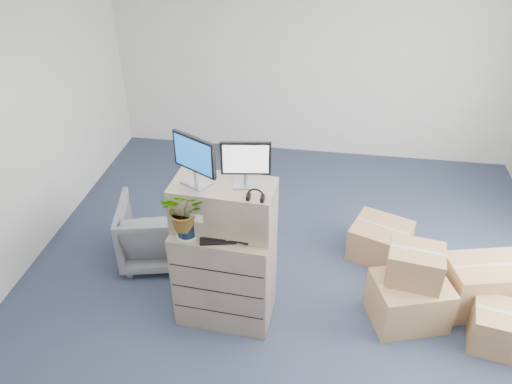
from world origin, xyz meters
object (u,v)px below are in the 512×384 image
monitor_right (246,162)px  office_chair (158,228)px  filing_cabinet_lower (225,273)px  monitor_left (194,158)px  potted_plant (185,215)px  keyboard (226,237)px  water_bottle (233,216)px

monitor_right → office_chair: (-1.15, 0.67, -1.34)m
filing_cabinet_lower → office_chair: size_ratio=1.28×
monitor_left → potted_plant: bearing=-84.0°
monitor_right → keyboard: monitor_right is taller
filing_cabinet_lower → potted_plant: 0.83m
keyboard → office_chair: (-0.99, 0.85, -0.66)m
filing_cabinet_lower → keyboard: (0.05, -0.11, 0.55)m
monitor_left → potted_plant: monitor_left is taller
monitor_right → potted_plant: (-0.51, -0.20, -0.46)m
filing_cabinet_lower → water_bottle: (0.08, 0.07, 0.65)m
monitor_left → keyboard: 0.77m
monitor_left → monitor_right: size_ratio=1.07×
keyboard → water_bottle: water_bottle is taller
filing_cabinet_lower → potted_plant: size_ratio=2.54×
potted_plant → keyboard: bearing=3.3°
filing_cabinet_lower → keyboard: 0.56m
filing_cabinet_lower → water_bottle: 0.66m
monitor_left → office_chair: 1.69m
monitor_right → water_bottle: size_ratio=1.82×
monitor_right → filing_cabinet_lower: bearing=-169.4°
monitor_right → office_chair: bearing=141.5°
monitor_left → water_bottle: (0.31, 0.04, -0.60)m
water_bottle → monitor_right: bearing=-1.1°
monitor_right → keyboard: bearing=-138.0°
filing_cabinet_lower → office_chair: (-0.94, 0.74, -0.12)m
monitor_left → potted_plant: (-0.07, -0.17, -0.48)m
filing_cabinet_lower → potted_plant: bearing=-152.6°
keyboard → office_chair: 1.47m
keyboard → water_bottle: 0.21m
keyboard → filing_cabinet_lower: bearing=102.4°
filing_cabinet_lower → monitor_right: (0.21, 0.07, 1.23)m
office_chair → monitor_right: bearing=137.2°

